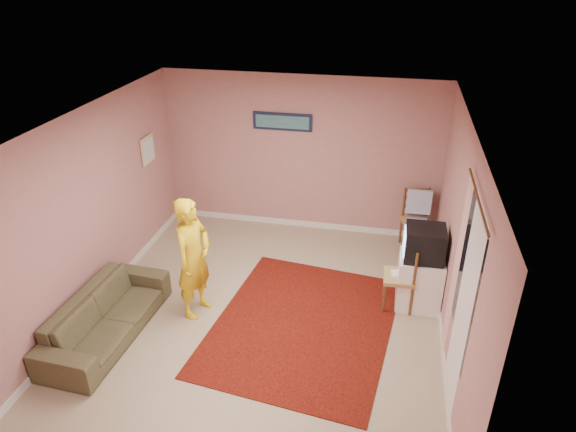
% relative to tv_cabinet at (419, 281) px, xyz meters
% --- Properties ---
extents(ground, '(5.00, 5.00, 0.00)m').
position_rel_tv_cabinet_xyz_m(ground, '(-1.95, -0.64, -0.37)').
color(ground, tan).
rests_on(ground, ground).
extents(wall_back, '(4.50, 0.02, 2.60)m').
position_rel_tv_cabinet_xyz_m(wall_back, '(-1.95, 1.86, 0.93)').
color(wall_back, tan).
rests_on(wall_back, ground).
extents(wall_front, '(4.50, 0.02, 2.60)m').
position_rel_tv_cabinet_xyz_m(wall_front, '(-1.95, -3.14, 0.93)').
color(wall_front, tan).
rests_on(wall_front, ground).
extents(wall_left, '(0.02, 5.00, 2.60)m').
position_rel_tv_cabinet_xyz_m(wall_left, '(-4.20, -0.64, 0.93)').
color(wall_left, tan).
rests_on(wall_left, ground).
extents(wall_right, '(0.02, 5.00, 2.60)m').
position_rel_tv_cabinet_xyz_m(wall_right, '(0.30, -0.64, 0.93)').
color(wall_right, tan).
rests_on(wall_right, ground).
extents(ceiling, '(4.50, 5.00, 0.02)m').
position_rel_tv_cabinet_xyz_m(ceiling, '(-1.95, -0.64, 2.23)').
color(ceiling, silver).
rests_on(ceiling, wall_back).
extents(baseboard_back, '(4.50, 0.02, 0.10)m').
position_rel_tv_cabinet_xyz_m(baseboard_back, '(-1.95, 1.85, -0.32)').
color(baseboard_back, silver).
rests_on(baseboard_back, ground).
extents(baseboard_left, '(0.02, 5.00, 0.10)m').
position_rel_tv_cabinet_xyz_m(baseboard_left, '(-4.19, -0.64, -0.32)').
color(baseboard_left, silver).
rests_on(baseboard_left, ground).
extents(baseboard_right, '(0.02, 5.00, 0.10)m').
position_rel_tv_cabinet_xyz_m(baseboard_right, '(0.29, -0.64, -0.32)').
color(baseboard_right, silver).
rests_on(baseboard_right, ground).
extents(window, '(0.01, 1.10, 1.50)m').
position_rel_tv_cabinet_xyz_m(window, '(0.29, -1.54, 1.08)').
color(window, black).
rests_on(window, wall_right).
extents(curtain_sheer, '(0.01, 0.75, 2.10)m').
position_rel_tv_cabinet_xyz_m(curtain_sheer, '(0.28, -1.69, 0.88)').
color(curtain_sheer, white).
rests_on(curtain_sheer, wall_right).
extents(curtain_floral, '(0.01, 0.35, 2.10)m').
position_rel_tv_cabinet_xyz_m(curtain_floral, '(0.26, -0.99, 0.88)').
color(curtain_floral, silver).
rests_on(curtain_floral, wall_right).
extents(curtain_rod, '(0.02, 1.40, 0.02)m').
position_rel_tv_cabinet_xyz_m(curtain_rod, '(0.25, -1.54, 1.95)').
color(curtain_rod, brown).
rests_on(curtain_rod, wall_right).
extents(picture_back, '(0.95, 0.04, 0.28)m').
position_rel_tv_cabinet_xyz_m(picture_back, '(-2.25, 1.83, 1.48)').
color(picture_back, '#131935').
rests_on(picture_back, wall_back).
extents(picture_left, '(0.04, 0.38, 0.42)m').
position_rel_tv_cabinet_xyz_m(picture_left, '(-4.17, 0.96, 1.18)').
color(picture_left, beige).
rests_on(picture_left, wall_left).
extents(area_rug, '(2.47, 2.94, 0.01)m').
position_rel_tv_cabinet_xyz_m(area_rug, '(-1.42, -0.75, -0.36)').
color(area_rug, black).
rests_on(area_rug, ground).
extents(tv_cabinet, '(0.57, 0.52, 0.73)m').
position_rel_tv_cabinet_xyz_m(tv_cabinet, '(0.00, 0.00, 0.00)').
color(tv_cabinet, white).
rests_on(tv_cabinet, ground).
extents(crt_tv, '(0.52, 0.46, 0.43)m').
position_rel_tv_cabinet_xyz_m(crt_tv, '(-0.01, -0.00, 0.58)').
color(crt_tv, black).
rests_on(crt_tv, tv_cabinet).
extents(chair_a, '(0.52, 0.50, 0.53)m').
position_rel_tv_cabinet_xyz_m(chair_a, '(-0.03, 1.49, 0.23)').
color(chair_a, tan).
rests_on(chair_a, ground).
extents(dvd_player, '(0.35, 0.27, 0.05)m').
position_rel_tv_cabinet_xyz_m(dvd_player, '(-0.03, 1.49, 0.16)').
color(dvd_player, silver).
rests_on(dvd_player, chair_a).
extents(blue_throw, '(0.38, 0.05, 0.40)m').
position_rel_tv_cabinet_xyz_m(blue_throw, '(-0.03, 1.56, 0.42)').
color(blue_throw, '#87A2DD').
rests_on(blue_throw, chair_a).
extents(chair_b, '(0.42, 0.44, 0.51)m').
position_rel_tv_cabinet_xyz_m(chair_b, '(-0.27, -0.09, 0.21)').
color(chair_b, tan).
rests_on(chair_b, ground).
extents(game_console, '(0.24, 0.20, 0.04)m').
position_rel_tv_cabinet_xyz_m(game_console, '(-0.27, -0.09, 0.14)').
color(game_console, white).
rests_on(game_console, chair_b).
extents(sofa, '(0.85, 1.97, 0.57)m').
position_rel_tv_cabinet_xyz_m(sofa, '(-3.75, -1.42, -0.08)').
color(sofa, '#4D4D2F').
rests_on(sofa, ground).
extents(person, '(0.52, 0.67, 1.63)m').
position_rel_tv_cabinet_xyz_m(person, '(-2.83, -0.74, 0.45)').
color(person, gold).
rests_on(person, ground).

